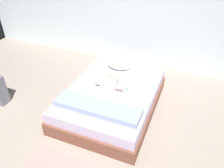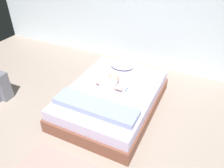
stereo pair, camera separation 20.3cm
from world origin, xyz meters
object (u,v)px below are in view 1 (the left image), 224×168
(baby, at_px, (110,85))
(baby_bottle, at_px, (122,101))
(toothbrush, at_px, (127,89))
(bed, at_px, (112,99))
(pillow, at_px, (120,65))

(baby, bearing_deg, baby_bottle, -41.37)
(toothbrush, height_order, baby_bottle, baby_bottle)
(bed, bearing_deg, pillow, 100.55)
(baby, distance_m, baby_bottle, 0.44)
(bed, xyz_separation_m, pillow, (-0.14, 0.73, 0.26))
(bed, relative_size, baby_bottle, 15.81)
(baby, distance_m, toothbrush, 0.30)
(baby, height_order, toothbrush, baby)
(pillow, bearing_deg, bed, -79.45)
(pillow, xyz_separation_m, baby_bottle, (0.41, -1.01, -0.03))
(toothbrush, bearing_deg, pillow, 120.03)
(toothbrush, distance_m, baby_bottle, 0.38)
(baby, bearing_deg, toothbrush, 17.60)
(baby, xyz_separation_m, baby_bottle, (0.33, -0.29, -0.04))
(bed, distance_m, pillow, 0.79)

